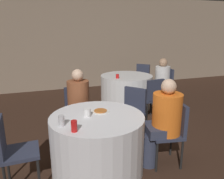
% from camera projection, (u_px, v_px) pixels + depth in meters
% --- Properties ---
extents(ground_plane, '(16.00, 16.00, 0.00)m').
position_uv_depth(ground_plane, '(109.00, 172.00, 2.82)').
color(ground_plane, '#382319').
extents(wall_back, '(16.00, 0.06, 2.80)m').
position_uv_depth(wall_back, '(62.00, 43.00, 6.51)').
color(wall_back, gray).
rests_on(wall_back, ground_plane).
extents(table_near, '(1.18, 1.18, 0.75)m').
position_uv_depth(table_near, '(98.00, 143.00, 2.79)').
color(table_near, silver).
rests_on(table_near, ground_plane).
extents(table_far, '(1.22, 1.22, 0.75)m').
position_uv_depth(table_far, '(126.00, 91.00, 5.23)').
color(table_far, white).
rests_on(table_far, ground_plane).
extents(chair_near_northeast, '(0.56, 0.56, 0.87)m').
position_uv_depth(chair_near_northeast, '(132.00, 109.00, 3.58)').
color(chair_near_northeast, '#2D3347').
rests_on(chair_near_northeast, ground_plane).
extents(chair_near_east, '(0.47, 0.47, 0.87)m').
position_uv_depth(chair_near_east, '(172.00, 127.00, 2.90)').
color(chair_near_east, '#2D3347').
rests_on(chair_near_east, ground_plane).
extents(chair_near_west, '(0.42, 0.41, 0.87)m').
position_uv_depth(chair_near_west, '(11.00, 147.00, 2.41)').
color(chair_near_west, '#2D3347').
rests_on(chair_near_west, ground_plane).
extents(chair_near_north, '(0.43, 0.43, 0.87)m').
position_uv_depth(chair_near_north, '(78.00, 108.00, 3.64)').
color(chair_near_north, '#2D3347').
rests_on(chair_near_north, ground_plane).
extents(chair_far_east, '(0.44, 0.43, 0.87)m').
position_uv_depth(chair_far_east, '(165.00, 82.00, 5.43)').
color(chair_far_east, '#2D3347').
rests_on(chair_far_east, ground_plane).
extents(chair_far_south, '(0.45, 0.45, 0.87)m').
position_uv_depth(chair_far_south, '(152.00, 96.00, 4.31)').
color(chair_far_south, '#2D3347').
rests_on(chair_far_south, ground_plane).
extents(chair_far_northeast, '(0.57, 0.57, 0.87)m').
position_uv_depth(chair_far_northeast, '(142.00, 77.00, 6.06)').
color(chair_far_northeast, '#2D3347').
rests_on(chair_far_northeast, ground_plane).
extents(person_white_shirt, '(0.52, 0.37, 1.12)m').
position_uv_depth(person_white_shirt, '(160.00, 80.00, 5.38)').
color(person_white_shirt, '#282828').
rests_on(person_white_shirt, ground_plane).
extents(person_floral_shirt, '(0.36, 0.51, 1.19)m').
position_uv_depth(person_floral_shirt, '(80.00, 106.00, 3.48)').
color(person_floral_shirt, black).
rests_on(person_floral_shirt, ground_plane).
extents(person_orange_shirt, '(0.53, 0.41, 1.19)m').
position_uv_depth(person_orange_shirt, '(162.00, 122.00, 2.85)').
color(person_orange_shirt, '#33384C').
rests_on(person_orange_shirt, ground_plane).
extents(pizza_plate_near, '(0.24, 0.24, 0.02)m').
position_uv_depth(pizza_plate_near, '(100.00, 111.00, 2.84)').
color(pizza_plate_near, white).
rests_on(pizza_plate_near, table_near).
extents(soda_can_red, '(0.07, 0.07, 0.12)m').
position_uv_depth(soda_can_red, '(74.00, 126.00, 2.27)').
color(soda_can_red, red).
rests_on(soda_can_red, table_near).
extents(soda_can_silver, '(0.07, 0.07, 0.12)m').
position_uv_depth(soda_can_silver, '(61.00, 121.00, 2.40)').
color(soda_can_silver, silver).
rests_on(soda_can_silver, table_near).
extents(cup_near, '(0.08, 0.08, 0.10)m').
position_uv_depth(cup_near, '(87.00, 113.00, 2.67)').
color(cup_near, white).
rests_on(cup_near, table_near).
extents(cup_far, '(0.07, 0.07, 0.09)m').
position_uv_depth(cup_far, '(117.00, 76.00, 4.81)').
color(cup_far, red).
rests_on(cup_far, table_far).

